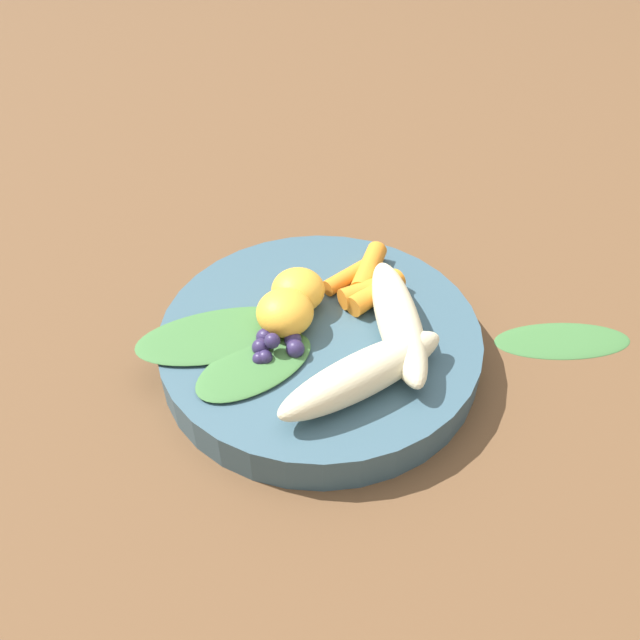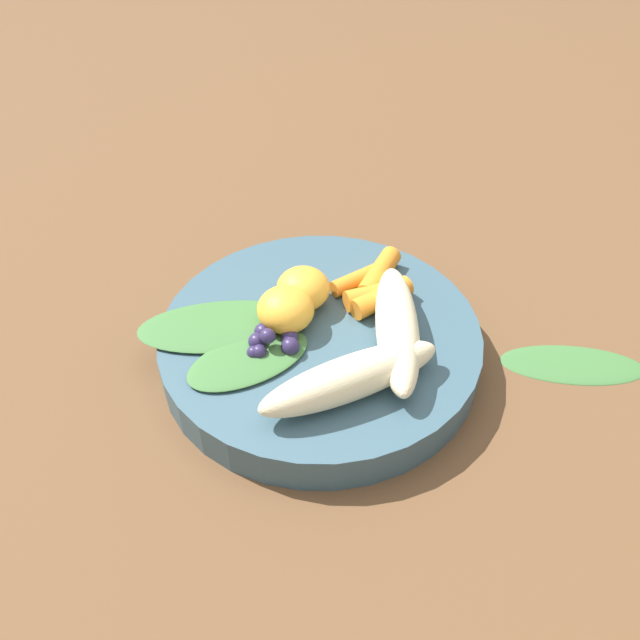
{
  "view_description": "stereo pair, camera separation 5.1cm",
  "coord_description": "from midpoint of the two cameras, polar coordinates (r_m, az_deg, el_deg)",
  "views": [
    {
      "loc": [
        0.2,
        -0.32,
        0.39
      ],
      "look_at": [
        0.0,
        0.0,
        0.04
      ],
      "focal_mm": 36.44,
      "sensor_mm": 36.0,
      "label": 1
    },
    {
      "loc": [
        0.25,
        -0.29,
        0.39
      ],
      "look_at": [
        0.0,
        0.0,
        0.04
      ],
      "focal_mm": 36.44,
      "sensor_mm": 36.0,
      "label": 2
    }
  ],
  "objects": [
    {
      "name": "carrot_front",
      "position": [
        0.54,
        8.14,
        1.84
      ],
      "size": [
        0.03,
        0.06,
        0.02
      ],
      "primitive_type": "cylinder",
      "rotation": [
        0.0,
        1.57,
        7.6
      ],
      "color": "orange",
      "rests_on": "bowl"
    },
    {
      "name": "carrot_rear",
      "position": [
        0.56,
        6.17,
        3.55
      ],
      "size": [
        0.03,
        0.06,
        0.01
      ],
      "primitive_type": "cylinder",
      "rotation": [
        0.0,
        1.57,
        7.58
      ],
      "color": "orange",
      "rests_on": "bowl"
    },
    {
      "name": "ground_plane",
      "position": [
        0.54,
        2.71,
        -3.36
      ],
      "size": [
        2.4,
        2.4,
        0.0
      ],
      "primitive_type": "plane",
      "color": "brown"
    },
    {
      "name": "kale_leaf_right",
      "position": [
        0.49,
        -3.36,
        -3.57
      ],
      "size": [
        0.08,
        0.11,
        0.01
      ],
      "primitive_type": "ellipsoid",
      "rotation": [
        0.0,
        0.0,
        10.66
      ],
      "color": "#3D7038",
      "rests_on": "bowl"
    },
    {
      "name": "carrot_mid_right",
      "position": [
        0.57,
        7.88,
        3.91
      ],
      "size": [
        0.03,
        0.06,
        0.02
      ],
      "primitive_type": "cylinder",
      "rotation": [
        0.0,
        1.57,
        8.11
      ],
      "color": "orange",
      "rests_on": "bowl"
    },
    {
      "name": "banana_peeled_right",
      "position": [
        0.46,
        5.89,
        -5.24
      ],
      "size": [
        0.09,
        0.14,
        0.03
      ],
      "primitive_type": "ellipsoid",
      "rotation": [
        0.0,
        0.0,
        7.44
      ],
      "color": "beige",
      "rests_on": "bowl"
    },
    {
      "name": "kale_leaf_stray",
      "position": [
        0.58,
        23.73,
        -3.59
      ],
      "size": [
        0.12,
        0.11,
        0.01
      ],
      "primitive_type": "ellipsoid",
      "rotation": [
        0.0,
        0.0,
        0.62
      ],
      "color": "#3D7038",
      "rests_on": "ground_plane"
    },
    {
      "name": "blueberry_pile",
      "position": [
        0.5,
        -1.41,
        -2.0
      ],
      "size": [
        0.04,
        0.04,
        0.02
      ],
      "color": "#2D234C",
      "rests_on": "bowl"
    },
    {
      "name": "carrot_mid_left",
      "position": [
        0.54,
        7.68,
        2.08
      ],
      "size": [
        0.04,
        0.06,
        0.02
      ],
      "primitive_type": "cylinder",
      "rotation": [
        0.0,
        1.57,
        7.32
      ],
      "color": "orange",
      "rests_on": "bowl"
    },
    {
      "name": "kale_leaf_left",
      "position": [
        0.52,
        -5.78,
        -0.64
      ],
      "size": [
        0.14,
        0.14,
        0.01
      ],
      "primitive_type": "ellipsoid",
      "rotation": [
        0.0,
        0.0,
        10.24
      ],
      "color": "#3D7038",
      "rests_on": "bowl"
    },
    {
      "name": "bowl",
      "position": [
        0.53,
        2.77,
        -2.18
      ],
      "size": [
        0.26,
        0.26,
        0.03
      ],
      "primitive_type": "cylinder",
      "color": "#385666",
      "rests_on": "ground_plane"
    },
    {
      "name": "orange_segment_near",
      "position": [
        0.51,
        -0.17,
        0.81
      ],
      "size": [
        0.05,
        0.05,
        0.03
      ],
      "primitive_type": "ellipsoid",
      "color": "#F4A833",
      "rests_on": "bowl"
    },
    {
      "name": "banana_peeled_left",
      "position": [
        0.51,
        9.68,
        -0.78
      ],
      "size": [
        0.12,
        0.13,
        0.03
      ],
      "primitive_type": "ellipsoid",
      "rotation": [
        0.0,
        0.0,
        8.54
      ],
      "color": "beige",
      "rests_on": "bowl"
    },
    {
      "name": "orange_segment_far",
      "position": [
        0.53,
        1.27,
        2.68
      ],
      "size": [
        0.04,
        0.04,
        0.03
      ],
      "primitive_type": "ellipsoid",
      "color": "#F4A833",
      "rests_on": "bowl"
    }
  ]
}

